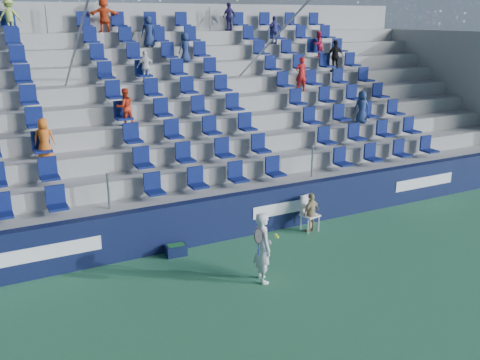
# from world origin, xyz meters

# --- Properties ---
(ground) EXTENTS (70.00, 70.00, 0.00)m
(ground) POSITION_xyz_m (0.00, 0.00, 0.00)
(ground) COLOR #307149
(ground) RESTS_ON ground
(sponsor_wall) EXTENTS (24.00, 0.32, 1.20)m
(sponsor_wall) POSITION_xyz_m (0.00, 3.15, 0.60)
(sponsor_wall) COLOR #0F1639
(sponsor_wall) RESTS_ON ground
(grandstand) EXTENTS (24.00, 8.17, 6.63)m
(grandstand) POSITION_xyz_m (-0.01, 8.24, 2.14)
(grandstand) COLOR #969692
(grandstand) RESTS_ON ground
(tennis_player) EXTENTS (0.69, 0.66, 1.63)m
(tennis_player) POSITION_xyz_m (-0.38, 0.59, 0.82)
(tennis_player) COLOR silver
(tennis_player) RESTS_ON ground
(line_judge_chair) EXTENTS (0.51, 0.52, 1.00)m
(line_judge_chair) POSITION_xyz_m (2.26, 2.65, 0.57)
(line_judge_chair) COLOR white
(line_judge_chair) RESTS_ON ground
(line_judge) EXTENTS (0.71, 0.46, 1.12)m
(line_judge) POSITION_xyz_m (2.26, 2.50, 0.56)
(line_judge) COLOR tan
(line_judge) RESTS_ON ground
(ball_bin) EXTENTS (0.53, 0.37, 0.29)m
(ball_bin) POSITION_xyz_m (-1.63, 2.75, 0.16)
(ball_bin) COLOR #0F1838
(ball_bin) RESTS_ON ground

